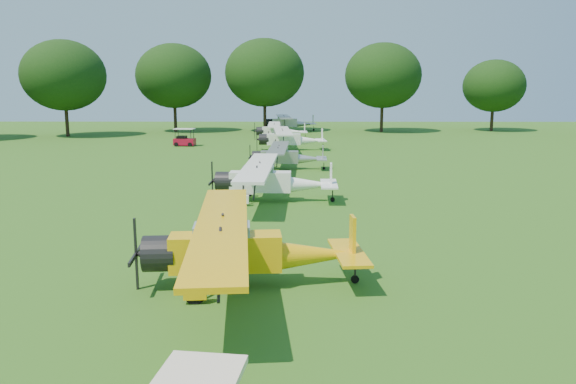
{
  "coord_description": "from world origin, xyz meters",
  "views": [
    {
      "loc": [
        1.8,
        -22.91,
        6.17
      ],
      "look_at": [
        1.59,
        2.59,
        1.4
      ],
      "focal_mm": 35.0,
      "sensor_mm": 36.0,
      "label": 1
    }
  ],
  "objects_px": {
    "aircraft_5": "(289,137)",
    "golf_cart": "(184,140)",
    "aircraft_2": "(243,246)",
    "aircraft_4": "(285,155)",
    "aircraft_6": "(279,130)",
    "aircraft_7": "(288,121)",
    "aircraft_3": "(270,178)"
  },
  "relations": [
    {
      "from": "aircraft_3",
      "to": "aircraft_7",
      "type": "xyz_separation_m",
      "value": [
        0.63,
        50.5,
        0.08
      ]
    },
    {
      "from": "aircraft_3",
      "to": "aircraft_6",
      "type": "relative_size",
      "value": 1.09
    },
    {
      "from": "aircraft_2",
      "to": "aircraft_7",
      "type": "bearing_deg",
      "value": 84.23
    },
    {
      "from": "aircraft_2",
      "to": "golf_cart",
      "type": "bearing_deg",
      "value": 98.24
    },
    {
      "from": "aircraft_6",
      "to": "golf_cart",
      "type": "distance_m",
      "value": 12.58
    },
    {
      "from": "aircraft_6",
      "to": "golf_cart",
      "type": "relative_size",
      "value": 4.41
    },
    {
      "from": "aircraft_7",
      "to": "golf_cart",
      "type": "bearing_deg",
      "value": -122.1
    },
    {
      "from": "aircraft_5",
      "to": "golf_cart",
      "type": "relative_size",
      "value": 4.8
    },
    {
      "from": "aircraft_4",
      "to": "aircraft_6",
      "type": "distance_m",
      "value": 24.93
    },
    {
      "from": "aircraft_6",
      "to": "aircraft_4",
      "type": "bearing_deg",
      "value": -88.78
    },
    {
      "from": "aircraft_2",
      "to": "aircraft_3",
      "type": "distance_m",
      "value": 13.41
    },
    {
      "from": "aircraft_2",
      "to": "aircraft_6",
      "type": "height_order",
      "value": "aircraft_2"
    },
    {
      "from": "aircraft_5",
      "to": "aircraft_6",
      "type": "distance_m",
      "value": 11.76
    },
    {
      "from": "aircraft_2",
      "to": "aircraft_4",
      "type": "xyz_separation_m",
      "value": [
        1.0,
        25.65,
        -0.23
      ]
    },
    {
      "from": "aircraft_2",
      "to": "aircraft_7",
      "type": "xyz_separation_m",
      "value": [
        0.93,
        63.91,
        0.04
      ]
    },
    {
      "from": "aircraft_3",
      "to": "aircraft_4",
      "type": "height_order",
      "value": "aircraft_3"
    },
    {
      "from": "aircraft_4",
      "to": "aircraft_6",
      "type": "xyz_separation_m",
      "value": [
        -1.08,
        24.91,
        0.08
      ]
    },
    {
      "from": "aircraft_3",
      "to": "aircraft_4",
      "type": "bearing_deg",
      "value": 88.41
    },
    {
      "from": "aircraft_7",
      "to": "golf_cart",
      "type": "distance_m",
      "value": 23.73
    },
    {
      "from": "aircraft_7",
      "to": "golf_cart",
      "type": "height_order",
      "value": "aircraft_7"
    },
    {
      "from": "golf_cart",
      "to": "aircraft_3",
      "type": "bearing_deg",
      "value": -64.94
    },
    {
      "from": "aircraft_2",
      "to": "aircraft_4",
      "type": "relative_size",
      "value": 1.22
    },
    {
      "from": "aircraft_7",
      "to": "aircraft_5",
      "type": "bearing_deg",
      "value": -94.03
    },
    {
      "from": "aircraft_6",
      "to": "aircraft_7",
      "type": "distance_m",
      "value": 13.38
    },
    {
      "from": "aircraft_3",
      "to": "golf_cart",
      "type": "bearing_deg",
      "value": 110.99
    },
    {
      "from": "aircraft_4",
      "to": "golf_cart",
      "type": "bearing_deg",
      "value": 124.26
    },
    {
      "from": "aircraft_4",
      "to": "aircraft_5",
      "type": "xyz_separation_m",
      "value": [
        0.16,
        13.22,
        0.18
      ]
    },
    {
      "from": "aircraft_5",
      "to": "aircraft_6",
      "type": "bearing_deg",
      "value": 92.65
    },
    {
      "from": "aircraft_4",
      "to": "aircraft_7",
      "type": "relative_size",
      "value": 0.8
    },
    {
      "from": "aircraft_2",
      "to": "aircraft_3",
      "type": "relative_size",
      "value": 1.04
    },
    {
      "from": "aircraft_5",
      "to": "aircraft_7",
      "type": "xyz_separation_m",
      "value": [
        -0.23,
        25.03,
        0.09
      ]
    },
    {
      "from": "aircraft_2",
      "to": "aircraft_7",
      "type": "height_order",
      "value": "aircraft_7"
    }
  ]
}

